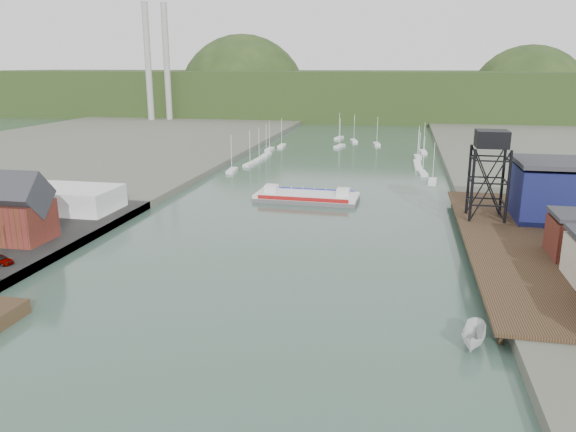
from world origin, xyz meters
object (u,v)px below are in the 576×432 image
at_px(harbor_building, 10,214).
at_px(car_west_a, 0,259).
at_px(lift_tower, 491,144).
at_px(chain_ferry, 307,197).
at_px(motorboat, 474,337).

relative_size(harbor_building, car_west_a, 2.90).
relative_size(lift_tower, chain_ferry, 0.70).
distance_m(motorboat, car_west_a, 65.05).
bearing_deg(harbor_building, chain_ferry, 46.45).
bearing_deg(chain_ferry, car_west_a, -121.46).
bearing_deg(motorboat, car_west_a, -174.65).
height_order(lift_tower, chain_ferry, lift_tower).
distance_m(chain_ferry, car_west_a, 64.49).
xyz_separation_m(lift_tower, motorboat, (-6.96, -47.30, -14.44)).
xyz_separation_m(motorboat, car_west_a, (-64.43, 8.89, 1.11)).
height_order(motorboat, car_west_a, car_west_a).
bearing_deg(harbor_building, lift_tower, 19.98).
relative_size(harbor_building, motorboat, 1.95).
bearing_deg(lift_tower, motorboat, -98.37).
bearing_deg(chain_ferry, motorboat, -63.25).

